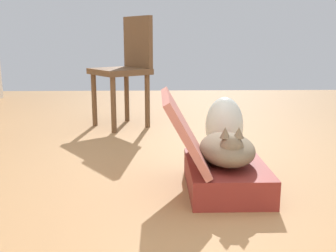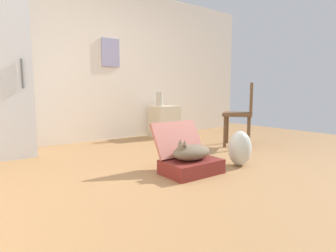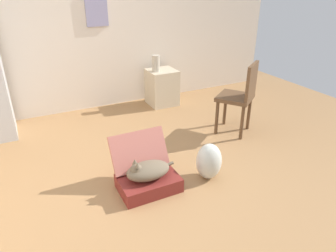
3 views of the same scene
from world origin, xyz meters
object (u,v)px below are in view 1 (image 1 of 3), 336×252
Objects in this scene: suitcase_base at (226,176)px; plastic_bag_white at (224,126)px; cat at (227,149)px; chair at (126,66)px.

plastic_bag_white reaches higher than suitcase_base.
plastic_bag_white is at bearing -8.22° from suitcase_base.
plastic_bag_white reaches higher than cat.
chair is (1.58, 0.62, 0.31)m from cat.
plastic_bag_white is at bearing 1.78° from chair.
cat is (-0.01, 0.00, 0.15)m from suitcase_base.
chair is at bearing 37.51° from plastic_bag_white.
cat is at bearing -14.21° from chair.
suitcase_base is at bearing -2.51° from cat.
suitcase_base is 0.66m from plastic_bag_white.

